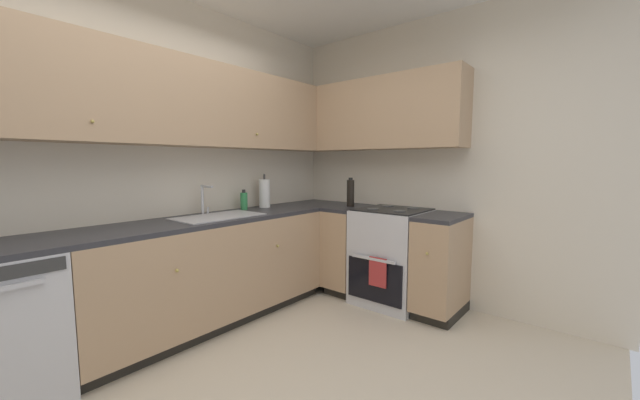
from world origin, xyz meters
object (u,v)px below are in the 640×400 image
Objects in this scene: paper_towel_roll at (265,193)px; oil_bottle at (351,193)px; soap_bottle at (244,201)px; oven_range at (392,255)px.

paper_towel_roll reaches higher than oil_bottle.
oil_bottle is (0.86, -0.64, 0.05)m from soap_bottle.
soap_bottle reaches higher than oven_range.
oven_range is at bearing -87.79° from oil_bottle.
oven_range is at bearing -51.85° from soap_bottle.
oven_range is 0.75m from oil_bottle.
paper_towel_roll is (-0.63, 1.10, 0.58)m from oven_range.
oven_range is 1.39m from paper_towel_roll.
paper_towel_roll is (0.24, -0.02, 0.06)m from soap_bottle.
oven_range is 3.54× the size of oil_bottle.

